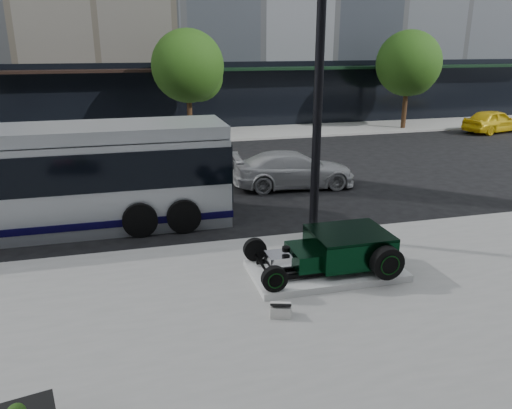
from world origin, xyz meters
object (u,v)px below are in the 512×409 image
object	(u,v)px
white_sedan	(293,170)
yellow_taxi	(493,121)
hot_rod	(340,248)
transit_bus	(10,181)
lamppost	(318,105)

from	to	relation	value
white_sedan	yellow_taxi	bearing A→B (deg)	-57.41
hot_rod	white_sedan	bearing A→B (deg)	79.08
hot_rod	transit_bus	world-z (taller)	transit_bus
hot_rod	lamppost	size ratio (longest dim) A/B	0.42
lamppost	yellow_taxi	world-z (taller)	lamppost
white_sedan	yellow_taxi	distance (m)	17.19
hot_rod	transit_bus	size ratio (longest dim) A/B	0.27
hot_rod	white_sedan	world-z (taller)	white_sedan
hot_rod	yellow_taxi	world-z (taller)	yellow_taxi
hot_rod	white_sedan	size ratio (longest dim) A/B	0.71
hot_rod	yellow_taxi	bearing A→B (deg)	42.64
lamppost	white_sedan	distance (m)	6.09
white_sedan	hot_rod	bearing A→B (deg)	173.96
transit_bus	white_sedan	size ratio (longest dim) A/B	2.68
lamppost	transit_bus	xyz separation A→B (m)	(-7.86, 2.85, -2.15)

